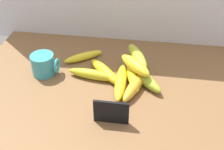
{
  "coord_description": "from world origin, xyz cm",
  "views": [
    {
      "loc": [
        9.51,
        -77.44,
        70.16
      ],
      "look_at": [
        -2.31,
        3.85,
        8.0
      ],
      "focal_mm": 46.68,
      "sensor_mm": 36.0,
      "label": 1
    }
  ],
  "objects_px": {
    "banana_2": "(94,75)",
    "banana_6": "(136,64)",
    "banana_5": "(133,76)",
    "banana_7": "(135,86)",
    "banana_1": "(105,71)",
    "banana_4": "(121,82)",
    "banana_9": "(135,65)",
    "banana_0": "(84,57)",
    "banana_3": "(143,78)",
    "coffee_mug": "(44,65)",
    "banana_8": "(137,56)",
    "chalkboard_sign": "(110,113)"
  },
  "relations": [
    {
      "from": "banana_2",
      "to": "banana_6",
      "type": "height_order",
      "value": "banana_6"
    },
    {
      "from": "banana_5",
      "to": "banana_7",
      "type": "height_order",
      "value": "same"
    },
    {
      "from": "banana_1",
      "to": "banana_5",
      "type": "distance_m",
      "value": 0.11
    },
    {
      "from": "banana_4",
      "to": "banana_9",
      "type": "xyz_separation_m",
      "value": [
        0.05,
        0.05,
        0.04
      ]
    },
    {
      "from": "banana_0",
      "to": "banana_9",
      "type": "distance_m",
      "value": 0.24
    },
    {
      "from": "banana_0",
      "to": "banana_3",
      "type": "relative_size",
      "value": 0.85
    },
    {
      "from": "banana_2",
      "to": "banana_4",
      "type": "xyz_separation_m",
      "value": [
        0.1,
        -0.03,
        0.0
      ]
    },
    {
      "from": "banana_2",
      "to": "banana_4",
      "type": "height_order",
      "value": "banana_4"
    },
    {
      "from": "coffee_mug",
      "to": "banana_8",
      "type": "relative_size",
      "value": 0.61
    },
    {
      "from": "banana_3",
      "to": "banana_6",
      "type": "height_order",
      "value": "banana_3"
    },
    {
      "from": "banana_9",
      "to": "banana_1",
      "type": "bearing_deg",
      "value": 179.08
    },
    {
      "from": "banana_2",
      "to": "banana_5",
      "type": "distance_m",
      "value": 0.15
    },
    {
      "from": "coffee_mug",
      "to": "banana_9",
      "type": "bearing_deg",
      "value": 2.66
    },
    {
      "from": "banana_2",
      "to": "banana_5",
      "type": "bearing_deg",
      "value": 4.02
    },
    {
      "from": "banana_0",
      "to": "banana_2",
      "type": "distance_m",
      "value": 0.14
    },
    {
      "from": "banana_3",
      "to": "banana_5",
      "type": "xyz_separation_m",
      "value": [
        -0.04,
        0.01,
        -0.0
      ]
    },
    {
      "from": "banana_1",
      "to": "banana_4",
      "type": "height_order",
      "value": "same"
    },
    {
      "from": "banana_9",
      "to": "banana_2",
      "type": "bearing_deg",
      "value": -171.34
    },
    {
      "from": "banana_1",
      "to": "banana_6",
      "type": "relative_size",
      "value": 1.02
    },
    {
      "from": "banana_3",
      "to": "banana_7",
      "type": "xyz_separation_m",
      "value": [
        -0.03,
        -0.05,
        -0.0
      ]
    },
    {
      "from": "banana_6",
      "to": "banana_7",
      "type": "height_order",
      "value": "banana_6"
    },
    {
      "from": "banana_3",
      "to": "banana_0",
      "type": "bearing_deg",
      "value": 155.55
    },
    {
      "from": "chalkboard_sign",
      "to": "banana_3",
      "type": "relative_size",
      "value": 0.56
    },
    {
      "from": "banana_7",
      "to": "banana_9",
      "type": "relative_size",
      "value": 1.23
    },
    {
      "from": "banana_4",
      "to": "banana_7",
      "type": "distance_m",
      "value": 0.05
    },
    {
      "from": "coffee_mug",
      "to": "banana_7",
      "type": "bearing_deg",
      "value": -8.19
    },
    {
      "from": "coffee_mug",
      "to": "banana_1",
      "type": "xyz_separation_m",
      "value": [
        0.23,
        0.02,
        -0.02
      ]
    },
    {
      "from": "coffee_mug",
      "to": "banana_8",
      "type": "distance_m",
      "value": 0.36
    },
    {
      "from": "banana_7",
      "to": "banana_2",
      "type": "bearing_deg",
      "value": 164.57
    },
    {
      "from": "banana_5",
      "to": "banana_8",
      "type": "relative_size",
      "value": 1.07
    },
    {
      "from": "banana_6",
      "to": "banana_8",
      "type": "bearing_deg",
      "value": -63.22
    },
    {
      "from": "chalkboard_sign",
      "to": "banana_6",
      "type": "relative_size",
      "value": 0.62
    },
    {
      "from": "banana_9",
      "to": "banana_8",
      "type": "bearing_deg",
      "value": 86.21
    },
    {
      "from": "banana_2",
      "to": "banana_3",
      "type": "height_order",
      "value": "banana_3"
    },
    {
      "from": "chalkboard_sign",
      "to": "banana_5",
      "type": "distance_m",
      "value": 0.23
    },
    {
      "from": "coffee_mug",
      "to": "banana_2",
      "type": "distance_m",
      "value": 0.19
    },
    {
      "from": "chalkboard_sign",
      "to": "banana_9",
      "type": "height_order",
      "value": "chalkboard_sign"
    },
    {
      "from": "banana_1",
      "to": "banana_6",
      "type": "bearing_deg",
      "value": 28.9
    },
    {
      "from": "banana_1",
      "to": "banana_2",
      "type": "relative_size",
      "value": 0.91
    },
    {
      "from": "coffee_mug",
      "to": "banana_0",
      "type": "relative_size",
      "value": 0.62
    },
    {
      "from": "banana_8",
      "to": "coffee_mug",
      "type": "bearing_deg",
      "value": -168.01
    },
    {
      "from": "banana_1",
      "to": "banana_9",
      "type": "relative_size",
      "value": 1.18
    },
    {
      "from": "banana_7",
      "to": "banana_3",
      "type": "bearing_deg",
      "value": 61.91
    },
    {
      "from": "banana_8",
      "to": "banana_9",
      "type": "height_order",
      "value": "banana_8"
    },
    {
      "from": "banana_5",
      "to": "banana_9",
      "type": "xyz_separation_m",
      "value": [
        0.01,
        0.01,
        0.04
      ]
    },
    {
      "from": "banana_0",
      "to": "banana_4",
      "type": "relative_size",
      "value": 0.8
    },
    {
      "from": "banana_2",
      "to": "banana_7",
      "type": "distance_m",
      "value": 0.16
    },
    {
      "from": "banana_0",
      "to": "banana_9",
      "type": "height_order",
      "value": "banana_9"
    },
    {
      "from": "banana_6",
      "to": "banana_1",
      "type": "bearing_deg",
      "value": -151.1
    },
    {
      "from": "banana_2",
      "to": "banana_9",
      "type": "bearing_deg",
      "value": 8.66
    }
  ]
}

